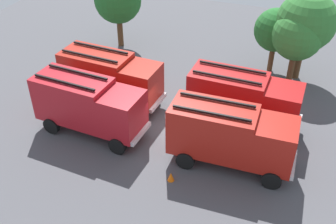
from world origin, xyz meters
TOP-DOWN VIEW (x-y plane):
  - ground_plane at (0.00, 0.00)m, footprint 48.89×48.89m
  - fire_truck_0 at (-4.60, -1.87)m, footprint 7.36×3.17m
  - fire_truck_1 at (4.43, -1.81)m, footprint 7.25×2.87m
  - fire_truck_2 at (-4.88, 1.64)m, footprint 7.34×3.12m
  - fire_truck_3 at (4.34, 2.10)m, footprint 7.27×2.92m
  - firefighter_0 at (5.87, 5.08)m, footprint 0.38×0.48m
  - firefighter_1 at (-6.81, 3.89)m, footprint 0.48×0.36m
  - tree_0 at (-8.40, 10.34)m, footprint 4.05×4.05m
  - tree_1 at (5.04, 10.36)m, footprint 3.36×3.36m
  - tree_2 at (6.73, 9.06)m, footprint 3.71×3.71m
  - tree_3 at (7.12, 9.92)m, footprint 4.44×4.44m
  - traffic_cone_0 at (1.78, -4.34)m, footprint 0.39×0.39m

SIDE VIEW (x-z plane):
  - ground_plane at x=0.00m, z-range 0.00..0.00m
  - traffic_cone_0 at x=1.78m, z-range 0.00..0.56m
  - firefighter_0 at x=5.87m, z-range 0.10..1.80m
  - firefighter_1 at x=-6.81m, z-range 0.12..1.93m
  - fire_truck_0 at x=-4.60m, z-range 0.21..4.09m
  - fire_truck_1 at x=4.43m, z-range 0.21..4.09m
  - fire_truck_2 at x=-4.88m, z-range 0.21..4.09m
  - fire_truck_3 at x=4.34m, z-range 0.21..4.09m
  - tree_1 at x=5.04m, z-range 0.90..6.10m
  - tree_2 at x=6.73m, z-range 0.99..6.75m
  - tree_0 at x=-8.40m, z-range 1.09..7.37m
  - tree_3 at x=7.12m, z-range 1.19..8.07m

